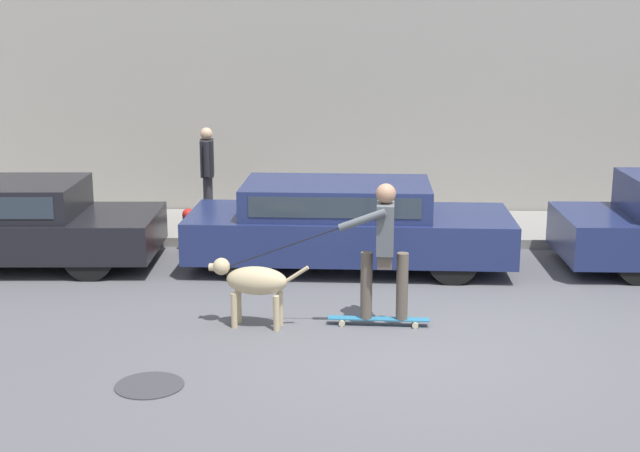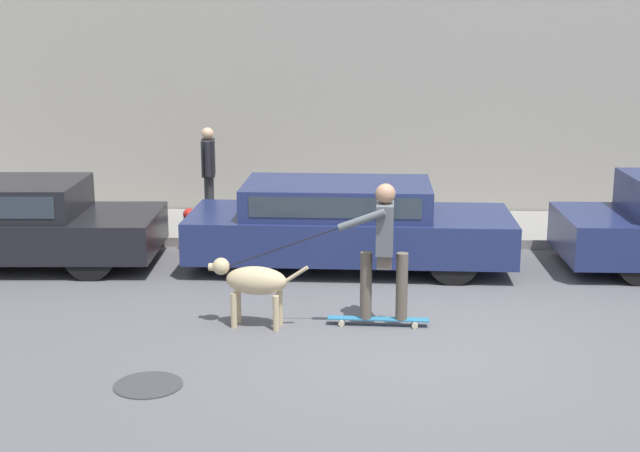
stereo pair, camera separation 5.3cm
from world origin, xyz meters
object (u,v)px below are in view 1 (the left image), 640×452
(parked_car_1, at_px, (346,225))
(skateboarder, at_px, (384,245))
(fire_hydrant, at_px, (189,229))
(parked_car_0, at_px, (6,223))
(pedestrian_with_bag, at_px, (207,171))
(dog, at_px, (254,282))

(parked_car_1, bearing_deg, skateboarder, -78.56)
(parked_car_1, bearing_deg, fire_hydrant, 162.98)
(parked_car_0, xyz_separation_m, skateboarder, (5.14, -2.40, 0.33))
(skateboarder, height_order, pedestrian_with_bag, pedestrian_with_bag)
(dog, height_order, pedestrian_with_bag, pedestrian_with_bag)
(parked_car_1, xyz_separation_m, dog, (-1.04, -2.47, -0.09))
(parked_car_0, relative_size, fire_hydrant, 6.36)
(parked_car_1, relative_size, fire_hydrant, 6.85)
(fire_hydrant, bearing_deg, parked_car_1, -18.86)
(parked_car_1, xyz_separation_m, skateboarder, (0.41, -2.40, 0.33))
(pedestrian_with_bag, bearing_deg, dog, -81.81)
(skateboarder, relative_size, pedestrian_with_bag, 1.50)
(fire_hydrant, bearing_deg, dog, -68.53)
(parked_car_1, distance_m, dog, 2.68)
(skateboarder, height_order, fire_hydrant, skateboarder)
(parked_car_1, relative_size, skateboarder, 1.91)
(dog, xyz_separation_m, skateboarder, (1.45, 0.07, 0.41))
(pedestrian_with_bag, xyz_separation_m, fire_hydrant, (-0.12, -1.22, -0.66))
(parked_car_0, distance_m, parked_car_1, 4.74)
(parked_car_1, xyz_separation_m, fire_hydrant, (-2.32, 0.79, -0.27))
(dog, bearing_deg, pedestrian_with_bag, -66.04)
(skateboarder, bearing_deg, parked_car_1, -77.20)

